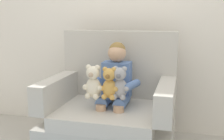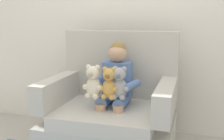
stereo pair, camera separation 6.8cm
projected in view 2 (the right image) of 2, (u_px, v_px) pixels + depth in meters
name	position (u px, v px, depth m)	size (l,w,h in m)	color
back_wall	(128.00, 13.00, 3.01)	(6.00, 0.10, 2.60)	silver
armchair	(112.00, 114.00, 2.59)	(1.15, 0.88, 1.12)	#BCB7AD
seated_child	(116.00, 83.00, 2.54)	(0.45, 0.39, 0.82)	#597AB7
plush_grey	(120.00, 84.00, 2.36)	(0.17, 0.14, 0.29)	#9E9EA3
plush_honey	(109.00, 84.00, 2.37)	(0.17, 0.14, 0.28)	gold
plush_cream	(93.00, 82.00, 2.39)	(0.18, 0.14, 0.30)	silver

